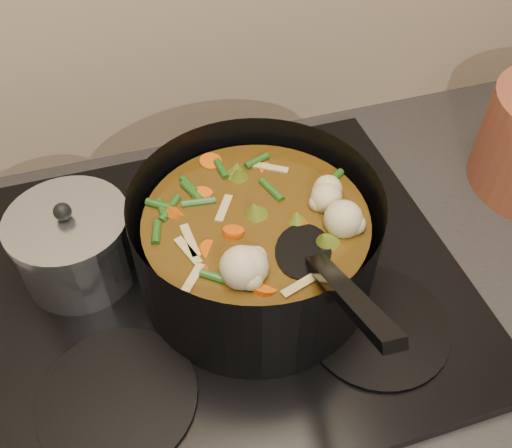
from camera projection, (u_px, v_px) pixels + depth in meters
name	position (u px, v px, depth m)	size (l,w,h in m)	color
counter	(235.00, 426.00, 1.11)	(2.64, 0.64, 0.91)	brown
stovetop	(225.00, 281.00, 0.77)	(0.62, 0.54, 0.03)	black
stockpot	(256.00, 243.00, 0.71)	(0.36, 0.44, 0.22)	black
saucepan	(74.00, 245.00, 0.73)	(0.15, 0.15, 0.13)	silver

